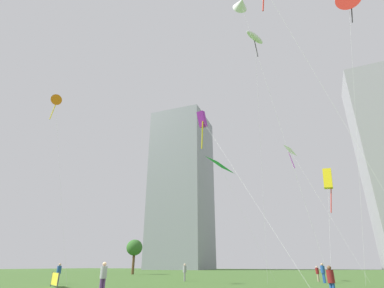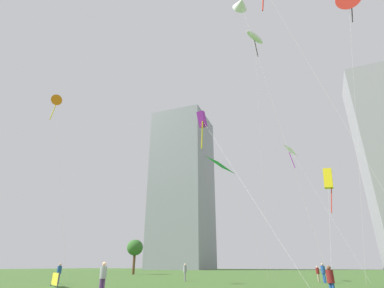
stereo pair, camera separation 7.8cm
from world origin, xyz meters
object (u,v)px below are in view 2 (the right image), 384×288
object	(u,v)px
kite_flying_1	(202,120)
park_tree_1	(135,248)
kite_flying_0	(328,179)
kite_flying_4	(255,38)
kite_flying_2	(56,100)
kite_flying_8	(220,165)
person_standing_1	(59,272)
person_standing_3	(331,280)
distant_highrise_1	(183,187)
kite_flying_3	(291,152)
person_standing_5	(103,276)
kite_flying_6	(349,3)
person_standing_4	(323,271)
event_banner	(55,279)
kite_flying_7	(241,4)
person_standing_0	(185,271)
person_standing_2	(318,272)

from	to	relation	value
kite_flying_1	park_tree_1	size ratio (longest dim) A/B	2.22
kite_flying_1	park_tree_1	bearing A→B (deg)	134.89
kite_flying_0	kite_flying_4	world-z (taller)	kite_flying_4
kite_flying_2	kite_flying_8	world-z (taller)	kite_flying_2
person_standing_1	kite_flying_4	world-z (taller)	kite_flying_4
person_standing_3	distant_highrise_1	bearing A→B (deg)	158.84
kite_flying_3	kite_flying_8	bearing A→B (deg)	-138.36
kite_flying_2	person_standing_5	bearing A→B (deg)	-15.62
kite_flying_6	kite_flying_8	bearing A→B (deg)	168.78
person_standing_1	person_standing_3	world-z (taller)	person_standing_1
person_standing_1	person_standing_4	size ratio (longest dim) A/B	0.98
person_standing_4	event_banner	distance (m)	24.79
person_standing_3	kite_flying_6	world-z (taller)	kite_flying_6
kite_flying_3	person_standing_3	bearing A→B (deg)	-80.34
person_standing_1	park_tree_1	distance (m)	32.09
person_standing_1	event_banner	size ratio (longest dim) A/B	0.75
kite_flying_6	park_tree_1	xyz separation A→B (m)	(-43.28, 20.76, -23.71)
kite_flying_8	event_banner	size ratio (longest dim) A/B	6.00
kite_flying_0	person_standing_3	bearing A→B (deg)	-90.98
person_standing_4	event_banner	world-z (taller)	person_standing_4
distant_highrise_1	kite_flying_4	bearing A→B (deg)	-63.15
person_standing_5	kite_flying_3	distance (m)	30.27
kite_flying_3	kite_flying_6	world-z (taller)	kite_flying_6
person_standing_3	event_banner	world-z (taller)	person_standing_3
person_standing_4	event_banner	bearing A→B (deg)	91.01
person_standing_4	kite_flying_0	xyz separation A→B (m)	(1.93, 2.59, 9.92)
kite_flying_7	park_tree_1	size ratio (longest dim) A/B	4.04
kite_flying_1	kite_flying_8	bearing A→B (deg)	104.51
person_standing_4	kite_flying_6	world-z (taller)	kite_flying_6
kite_flying_2	kite_flying_4	bearing A→B (deg)	21.67
person_standing_0	park_tree_1	bearing A→B (deg)	-151.39
event_banner	kite_flying_0	bearing A→B (deg)	42.25
person_standing_4	park_tree_1	xyz separation A→B (m)	(-35.75, 15.76, 3.80)
kite_flying_8	park_tree_1	xyz separation A→B (m)	(-25.83, 17.30, -8.47)
person_standing_1	event_banner	distance (m)	4.66
kite_flying_0	kite_flying_4	size ratio (longest dim) A/B	0.45
person_standing_1	person_standing_2	bearing A→B (deg)	-132.78
person_standing_1	kite_flying_8	bearing A→B (deg)	-126.28
distant_highrise_1	kite_flying_1	bearing A→B (deg)	-66.68
kite_flying_0	kite_flying_1	world-z (taller)	kite_flying_1
person_standing_1	person_standing_2	distance (m)	26.66
person_standing_0	kite_flying_3	size ratio (longest dim) A/B	0.11
person_standing_2	person_standing_4	xyz separation A→B (m)	(0.81, -2.88, 0.15)
kite_flying_2	distant_highrise_1	bearing A→B (deg)	111.10
person_standing_0	kite_flying_2	distance (m)	24.41
kite_flying_1	distant_highrise_1	size ratio (longest dim) A/B	0.20
kite_flying_7	distant_highrise_1	size ratio (longest dim) A/B	0.36
person_standing_1	event_banner	world-z (taller)	person_standing_1
person_standing_0	kite_flying_1	world-z (taller)	kite_flying_1
kite_flying_8	person_standing_5	bearing A→B (deg)	-92.79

